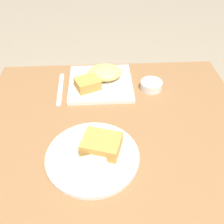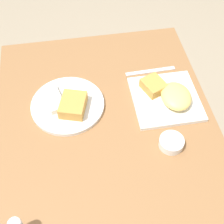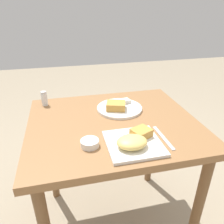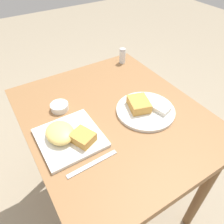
% 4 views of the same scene
% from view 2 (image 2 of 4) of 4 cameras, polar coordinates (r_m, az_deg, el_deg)
% --- Properties ---
extents(ground_plane, '(8.00, 8.00, 0.00)m').
position_cam_2_polar(ground_plane, '(1.74, -0.77, -16.02)').
color(ground_plane, gray).
extents(dining_table, '(0.85, 0.73, 0.77)m').
position_cam_2_polar(dining_table, '(1.15, -1.12, -4.12)').
color(dining_table, olive).
rests_on(dining_table, ground_plane).
extents(plate_square_near, '(0.23, 0.23, 0.06)m').
position_cam_2_polar(plate_square_near, '(1.11, 10.18, 2.88)').
color(plate_square_near, white).
rests_on(plate_square_near, dining_table).
extents(plate_oval_far, '(0.25, 0.25, 0.05)m').
position_cam_2_polar(plate_oval_far, '(1.09, -8.09, 1.38)').
color(plate_oval_far, white).
rests_on(plate_oval_far, dining_table).
extents(sauce_ramekin, '(0.08, 0.08, 0.03)m').
position_cam_2_polar(sauce_ramekin, '(1.00, 10.81, -5.50)').
color(sauce_ramekin, white).
rests_on(sauce_ramekin, dining_table).
extents(butter_knife, '(0.02, 0.19, 0.00)m').
position_cam_2_polar(butter_knife, '(1.21, 7.02, 7.43)').
color(butter_knife, silver).
rests_on(butter_knife, dining_table).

